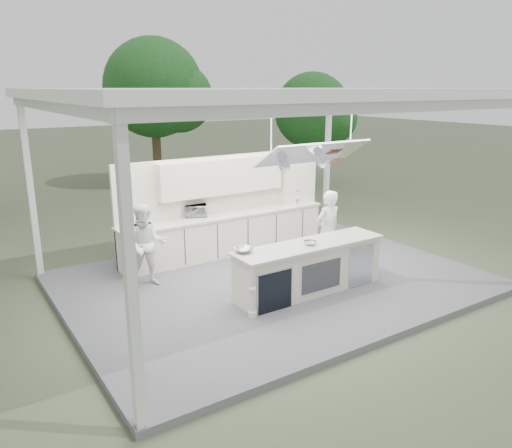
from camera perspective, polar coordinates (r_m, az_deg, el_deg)
ground at (r=10.26m, az=1.93°, el=-6.85°), size 90.00×90.00×0.00m
stage_deck at (r=10.24m, az=1.94°, el=-6.54°), size 8.00×6.00×0.12m
tent at (r=9.49m, az=2.20°, el=14.35°), size 8.20×6.20×3.86m
demo_island at (r=9.47m, az=6.04°, el=-5.01°), size 3.10×0.79×0.95m
back_counter at (r=11.58m, az=-3.46°, el=-1.12°), size 5.08×0.72×0.95m
back_wall_unit at (r=11.74m, az=-2.17°, el=4.05°), size 5.05×0.48×2.25m
tree_cluster at (r=18.32m, az=-16.76°, el=12.91°), size 19.55×9.40×5.85m
head_chef at (r=10.50m, az=8.17°, el=-0.81°), size 0.65×0.45×1.72m
sous_chef at (r=9.84m, az=-12.41°, el=-2.38°), size 0.97×0.88×1.64m
toaster_oven at (r=11.27m, az=-6.90°, el=1.53°), size 0.57×0.49×0.27m
bowl_large at (r=8.79m, az=-1.43°, el=-2.98°), size 0.37×0.37×0.08m
bowl_small at (r=9.26m, az=6.20°, el=-2.15°), size 0.27×0.27×0.07m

